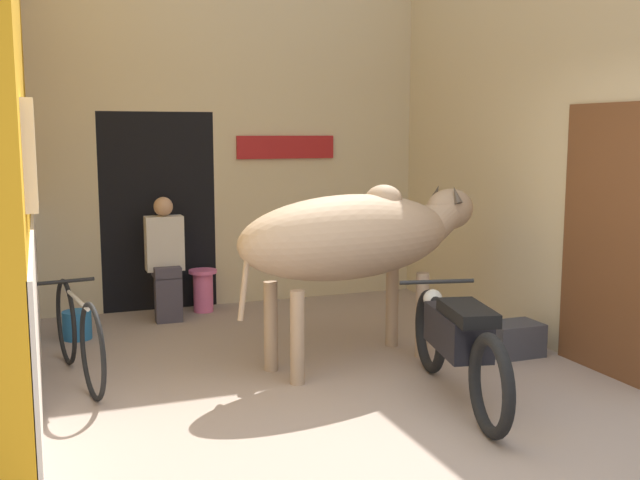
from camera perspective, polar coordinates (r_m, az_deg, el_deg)
ground_plane at (r=4.70m, az=6.91°, el=-15.41°), size 30.00×30.00×0.00m
wall_left_shopfront at (r=5.86m, az=-22.49°, el=8.90°), size 0.25×4.12×4.16m
wall_back_with_doorway at (r=8.36m, az=-8.92°, el=6.91°), size 4.18×0.93×4.16m
wall_right_with_door at (r=7.18m, az=15.32°, el=9.27°), size 0.22×4.12×4.16m
cow at (r=6.04m, az=2.90°, el=0.25°), size 2.39×1.15×1.45m
motorcycle_near at (r=5.36m, az=10.42°, el=-7.51°), size 0.64×1.92×0.77m
bicycle at (r=6.00m, az=-17.95°, el=-6.84°), size 0.44×1.64×0.72m
shopkeeper_seated at (r=7.65m, az=-11.70°, el=-1.18°), size 0.37×0.33×1.24m
plastic_stool at (r=7.98m, az=-8.89°, el=-3.73°), size 0.29×0.29×0.45m
crate at (r=6.60m, az=14.57°, el=-7.32°), size 0.44×0.32×0.28m
bucket at (r=7.23m, az=-18.02°, el=-6.18°), size 0.26×0.26×0.26m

